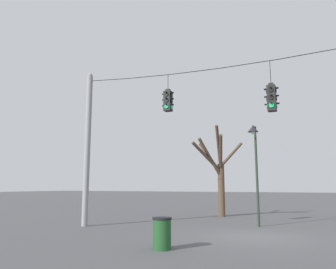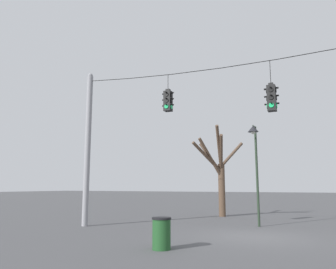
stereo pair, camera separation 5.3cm
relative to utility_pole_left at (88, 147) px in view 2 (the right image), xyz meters
name	(u,v)px [view 2 (the right image)]	position (x,y,z in m)	size (l,w,h in m)	color
ground_plane	(255,237)	(8.40, 0.00, -3.97)	(200.00, 200.00, 0.00)	#4C4C4F
utility_pole_left	(88,147)	(0.00, 0.00, 0.00)	(0.30, 0.30, 7.97)	gray
span_wire	(248,61)	(8.40, 0.00, 3.30)	(16.79, 0.03, 0.43)	black
traffic_light_near_left_pole	(168,101)	(4.61, 0.00, 1.96)	(0.58, 0.58, 1.78)	black
traffic_light_near_right_pole	(272,98)	(9.27, 0.00, 1.57)	(0.58, 0.58, 2.16)	black
street_lamp	(255,148)	(7.97, 3.11, -0.11)	(0.53, 0.90, 5.02)	#233323
bare_tree	(219,172)	(4.76, 7.67, -1.10)	(2.92, 3.13, 5.78)	brown
trash_bin	(161,233)	(6.19, -3.89, -3.47)	(0.63, 0.63, 0.99)	#1E4C23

